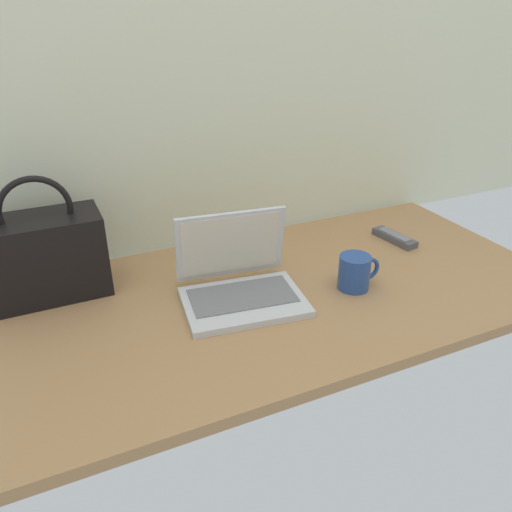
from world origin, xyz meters
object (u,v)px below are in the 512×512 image
object	(u,v)px
laptop	(239,281)
remote_control_near	(394,238)
coffee_mug	(355,272)
handbag	(45,255)

from	to	relation	value
laptop	remote_control_near	xyz separation A→B (m)	(0.60, 0.11, -0.03)
laptop	coffee_mug	world-z (taller)	laptop
laptop	remote_control_near	world-z (taller)	laptop
coffee_mug	handbag	bearing A→B (deg)	157.64
laptop	coffee_mug	xyz separation A→B (m)	(0.31, -0.09, 0.00)
laptop	remote_control_near	bearing A→B (deg)	10.27
coffee_mug	remote_control_near	bearing A→B (deg)	33.79
remote_control_near	handbag	size ratio (longest dim) A/B	0.50
remote_control_near	handbag	bearing A→B (deg)	173.70
laptop	handbag	size ratio (longest dim) A/B	1.01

